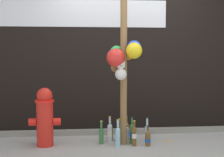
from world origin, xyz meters
name	(u,v)px	position (x,y,z in m)	size (l,w,h in m)	color
ground_plane	(141,151)	(0.00, 0.00, 0.00)	(14.00, 14.00, 0.00)	#9E9B93
building_wall	(126,19)	(0.00, 1.41, 1.90)	(10.00, 0.21, 3.79)	black
curb_strip	(130,131)	(0.00, 0.93, 0.04)	(8.00, 0.12, 0.08)	gray
memorial_post	(124,43)	(-0.19, 0.31, 1.44)	(0.60, 0.50, 2.67)	olive
fire_hydrant	(45,117)	(-1.29, 0.35, 0.41)	(0.44, 0.27, 0.82)	red
bottle_0	(111,132)	(-0.35, 0.57, 0.11)	(0.06, 0.06, 0.28)	#337038
bottle_1	(148,138)	(0.14, 0.21, 0.11)	(0.08, 0.08, 0.29)	brown
bottle_2	(101,135)	(-0.50, 0.37, 0.13)	(0.07, 0.07, 0.34)	#337038
bottle_3	(119,132)	(-0.23, 0.51, 0.13)	(0.06, 0.06, 0.33)	brown
bottle_4	(110,132)	(-0.37, 0.48, 0.14)	(0.07, 0.07, 0.38)	silver
bottle_5	(126,134)	(-0.14, 0.41, 0.13)	(0.07, 0.07, 0.32)	silver
bottle_6	(134,135)	(-0.05, 0.24, 0.15)	(0.06, 0.06, 0.36)	brown
bottle_7	(132,133)	(-0.06, 0.35, 0.15)	(0.07, 0.07, 0.39)	#337038
bottle_8	(147,133)	(0.17, 0.41, 0.14)	(0.07, 0.07, 0.37)	#B2DBEA
bottle_9	(118,136)	(-0.28, 0.23, 0.15)	(0.07, 0.07, 0.38)	#93CCE0
bottle_10	(127,131)	(-0.11, 0.56, 0.14)	(0.08, 0.08, 0.37)	brown
litter_0	(169,141)	(0.51, 0.43, 0.00)	(0.14, 0.11, 0.01)	tan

